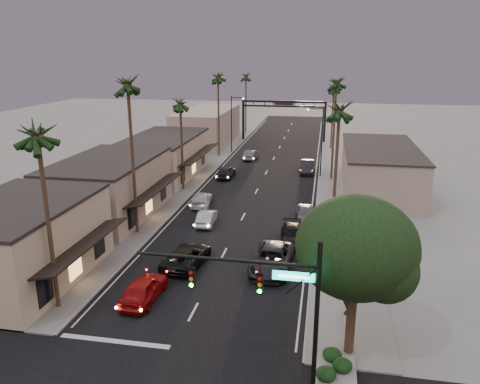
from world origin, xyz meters
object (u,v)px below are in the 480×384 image
at_px(palm_ra, 340,106).
at_px(palm_rb, 337,80).
at_px(streetlight_left, 233,120).
at_px(palm_far, 246,74).
at_px(curbside_black, 292,235).
at_px(palm_lc, 180,100).
at_px(curbside_near, 272,259).
at_px(palm_lb, 127,80).
at_px(arch, 284,111).
at_px(palm_rc, 334,85).
at_px(corner_tree, 358,252).
at_px(oncoming_red, 144,289).
at_px(oncoming_silver, 207,217).
at_px(palm_la, 36,129).
at_px(streetlight_right, 320,136).
at_px(palm_ld, 218,75).
at_px(oncoming_pickup, 187,256).
at_px(traffic_signal, 275,294).

xyz_separation_m(palm_ra, palm_rb, (0.00, 20.00, 0.97)).
relative_size(streetlight_left, palm_far, 0.68).
height_order(palm_ra, curbside_black, palm_ra).
xyz_separation_m(palm_lc, curbside_near, (12.74, -19.19, -9.63)).
bearing_deg(palm_far, palm_lb, -90.31).
relative_size(arch, palm_rc, 1.25).
distance_m(corner_tree, palm_lb, 24.36).
xyz_separation_m(oncoming_red, oncoming_silver, (0.57, 14.39, -0.13)).
bearing_deg(palm_la, streetlight_left, 88.04).
height_order(arch, oncoming_silver, arch).
relative_size(streetlight_right, palm_far, 0.68).
relative_size(palm_ld, oncoming_pickup, 2.60).
distance_m(streetlight_right, curbside_near, 28.68).
relative_size(oncoming_red, oncoming_silver, 1.15).
height_order(palm_rb, palm_rc, palm_rb).
relative_size(traffic_signal, oncoming_silver, 2.05).
xyz_separation_m(arch, streetlight_left, (-6.92, -12.00, -0.20)).
bearing_deg(palm_ra, palm_la, -138.91).
distance_m(arch, curbside_near, 53.55).
bearing_deg(palm_ld, curbside_near, -71.56).
xyz_separation_m(palm_ra, oncoming_silver, (-11.61, 1.28, -10.76)).
distance_m(palm_ra, palm_far, 56.58).
relative_size(corner_tree, oncoming_silver, 2.12).
relative_size(streetlight_right, palm_lc, 0.74).
bearing_deg(streetlight_left, oncoming_pickup, -83.67).
distance_m(palm_lb, palm_ld, 33.01).
height_order(streetlight_right, palm_lb, palm_lb).
bearing_deg(palm_rc, palm_ra, -90.00).
height_order(curbside_near, curbside_black, curbside_near).
distance_m(palm_ra, palm_rb, 20.02).
bearing_deg(traffic_signal, curbside_black, 91.36).
bearing_deg(curbside_black, streetlight_left, 103.20).
height_order(traffic_signal, palm_far, palm_far).
distance_m(palm_lc, palm_ld, 19.10).
bearing_deg(oncoming_red, traffic_signal, 144.80).
relative_size(streetlight_right, palm_lb, 0.59).
bearing_deg(palm_la, palm_rc, 72.63).
relative_size(oncoming_silver, curbside_black, 0.86).
bearing_deg(oncoming_pickup, traffic_signal, 129.06).
height_order(palm_rc, oncoming_red, palm_rc).
bearing_deg(palm_far, palm_ld, -90.75).
bearing_deg(corner_tree, palm_ld, 110.81).
xyz_separation_m(arch, palm_far, (-8.30, 8.00, 5.91)).
height_order(oncoming_silver, curbside_near, curbside_near).
height_order(palm_lb, palm_rb, palm_lb).
height_order(streetlight_left, oncoming_silver, streetlight_left).
distance_m(oncoming_red, curbside_near, 9.73).
height_order(palm_ld, oncoming_pickup, palm_ld).
height_order(traffic_signal, curbside_near, traffic_signal).
bearing_deg(oncoming_pickup, palm_far, -78.21).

